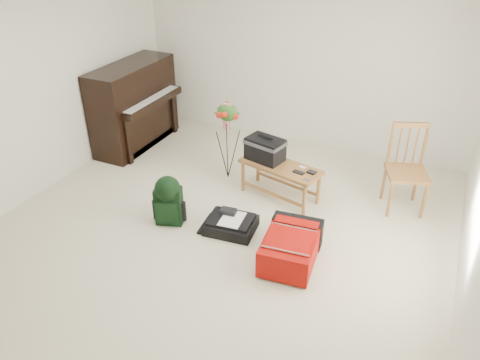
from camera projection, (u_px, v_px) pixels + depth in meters
The scene contains 11 objects.
floor at pixel (216, 236), 5.27m from camera, with size 5.00×5.50×0.01m, color beige.
ceiling at pixel (208, 2), 4.00m from camera, with size 5.00×5.50×0.01m, color white.
wall_back at pixel (301, 62), 6.78m from camera, with size 5.00×0.04×2.50m, color silver.
wall_left at pixel (26, 97), 5.54m from camera, with size 0.04×5.50×2.50m, color silver.
piano at pixel (135, 107), 7.01m from camera, with size 0.71×1.50×1.25m.
bench at pixel (268, 156), 5.75m from camera, with size 1.09×0.64×0.79m.
dining_chair at pixel (408, 170), 5.52m from camera, with size 0.59×0.59×1.05m.
red_suitcase at pixel (292, 244), 4.86m from camera, with size 0.59×0.82×0.33m.
black_duffel at pixel (231, 224), 5.32m from camera, with size 0.59×0.50×0.23m.
green_backpack at pixel (168, 198), 5.33m from camera, with size 0.35×0.32×0.60m.
flower_stand at pixel (228, 141), 6.14m from camera, with size 0.35×0.35×1.10m.
Camera 1 is at (2.03, -3.71, 3.22)m, focal length 35.00 mm.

